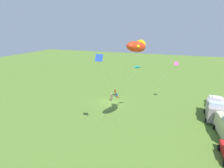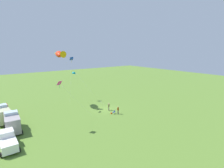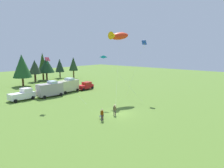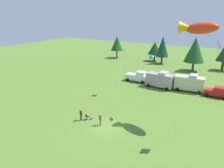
# 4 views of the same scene
# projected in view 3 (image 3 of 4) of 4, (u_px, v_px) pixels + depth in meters

# --- Properties ---
(ground_plane) EXTENTS (160.00, 160.00, 0.00)m
(ground_plane) POSITION_uv_depth(u_px,v_px,m) (118.00, 114.00, 34.32)
(ground_plane) COLOR #567A2C
(person_kite_flyer) EXTENTS (0.52, 0.50, 1.74)m
(person_kite_flyer) POSITION_uv_depth(u_px,v_px,m) (115.00, 109.00, 33.41)
(person_kite_flyer) COLOR #593E4B
(person_kite_flyer) RESTS_ON ground
(folding_chair) EXTENTS (0.59, 0.59, 0.82)m
(folding_chair) POSITION_uv_depth(u_px,v_px,m) (102.00, 116.00, 31.85)
(folding_chair) COLOR navy
(folding_chair) RESTS_ON ground
(person_spectator) EXTENTS (0.56, 0.41, 1.74)m
(person_spectator) POSITION_uv_depth(u_px,v_px,m) (102.00, 114.00, 30.93)
(person_spectator) COLOR #483F41
(person_spectator) RESTS_ON ground
(backpack_on_grass) EXTENTS (0.27, 0.35, 0.22)m
(backpack_on_grass) POSITION_uv_depth(u_px,v_px,m) (102.00, 117.00, 32.53)
(backpack_on_grass) COLOR #C83205
(backpack_on_grass) RESTS_ON ground
(truck_white_pickup) EXTENTS (5.02, 2.44, 2.34)m
(truck_white_pickup) POSITION_uv_depth(u_px,v_px,m) (22.00, 95.00, 43.55)
(truck_white_pickup) COLOR white
(truck_white_pickup) RESTS_ON ground
(van_motorhome_grey) EXTENTS (5.53, 2.88, 3.34)m
(van_motorhome_grey) POSITION_uv_depth(u_px,v_px,m) (50.00, 89.00, 46.76)
(van_motorhome_grey) COLOR #9F9596
(van_motorhome_grey) RESTS_ON ground
(van_camper_beige) EXTENTS (5.59, 3.04, 3.34)m
(van_camper_beige) POSITION_uv_depth(u_px,v_px,m) (68.00, 85.00, 51.52)
(van_camper_beige) COLOR beige
(van_camper_beige) RESTS_ON ground
(car_red_sedan) EXTENTS (4.24, 2.28, 1.89)m
(car_red_sedan) POSITION_uv_depth(u_px,v_px,m) (86.00, 86.00, 55.06)
(car_red_sedan) COLOR red
(car_red_sedan) RESTS_ON ground
(treeline_distant) EXTENTS (48.42, 11.40, 9.01)m
(treeline_distant) POSITION_uv_depth(u_px,v_px,m) (18.00, 67.00, 62.39)
(treeline_distant) COLOR #443F1B
(treeline_distant) RESTS_ON ground
(kite_large_fish) EXTENTS (12.32, 8.62, 13.66)m
(kite_large_fish) POSITION_uv_depth(u_px,v_px,m) (118.00, 36.00, 43.46)
(kite_large_fish) COLOR red
(kite_large_fish) RESTS_ON ground
(kite_diamond_rainbow) EXTENTS (3.43, 8.11, 8.74)m
(kite_diamond_rainbow) POSITION_uv_depth(u_px,v_px,m) (49.00, 61.00, 37.64)
(kite_diamond_rainbow) COLOR #DE358F
(kite_diamond_rainbow) RESTS_ON ground
(kite_delta_teal) EXTENTS (6.32, 5.80, 9.14)m
(kite_delta_teal) POSITION_uv_depth(u_px,v_px,m) (104.00, 57.00, 39.33)
(kite_delta_teal) COLOR teal
(kite_delta_teal) RESTS_ON ground
(kite_diamond_blue) EXTENTS (3.31, 2.78, 11.84)m
(kite_diamond_blue) POSITION_uv_depth(u_px,v_px,m) (144.00, 44.00, 43.29)
(kite_diamond_blue) COLOR blue
(kite_diamond_blue) RESTS_ON ground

